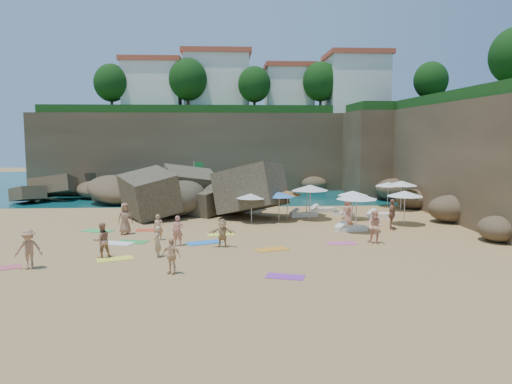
{
  "coord_description": "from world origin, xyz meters",
  "views": [
    {
      "loc": [
        0.07,
        -30.01,
        5.83
      ],
      "look_at": [
        2.0,
        3.0,
        2.0
      ],
      "focal_mm": 35.0,
      "sensor_mm": 36.0,
      "label": 1
    }
  ],
  "objects": [
    {
      "name": "person_stand_4",
      "position": [
        7.89,
        1.6,
        0.86
      ],
      "size": [
        0.82,
        0.96,
        1.72
      ],
      "primitive_type": "imported",
      "rotation": [
        0.0,
        0.0,
        -1.05
      ],
      "color": "tan",
      "rests_on": "ground"
    },
    {
      "name": "parasol_3",
      "position": [
        13.06,
        9.33,
        1.83
      ],
      "size": [
        2.1,
        2.1,
        1.99
      ],
      "color": "silver",
      "rests_on": "ground"
    },
    {
      "name": "towel_7",
      "position": [
        -4.7,
        0.32,
        0.01
      ],
      "size": [
        1.62,
        0.84,
        0.03
      ],
      "primitive_type": "cube",
      "rotation": [
        0.0,
        0.0,
        0.03
      ],
      "color": "#DD4427",
      "rests_on": "ground"
    },
    {
      "name": "person_stand_5",
      "position": [
        -3.98,
        11.94,
        0.87
      ],
      "size": [
        1.64,
        1.21,
        1.75
      ],
      "primitive_type": "imported",
      "rotation": [
        0.0,
        0.0,
        0.52
      ],
      "color": "tan",
      "rests_on": "ground"
    },
    {
      "name": "towel_3",
      "position": [
        -5.11,
        -3.02,
        0.01
      ],
      "size": [
        1.83,
        1.24,
        0.03
      ],
      "primitive_type": "cube",
      "rotation": [
        0.0,
        0.0,
        -0.27
      ],
      "color": "green",
      "rests_on": "ground"
    },
    {
      "name": "flag_pole",
      "position": [
        -2.41,
        9.78,
        2.37
      ],
      "size": [
        0.72,
        0.18,
        3.72
      ],
      "color": "silver",
      "rests_on": "ground"
    },
    {
      "name": "clifftop_trees",
      "position": [
        4.78,
        19.52,
        11.26
      ],
      "size": [
        35.6,
        23.82,
        4.4
      ],
      "color": "#11380F",
      "rests_on": "ground"
    },
    {
      "name": "lounger_5",
      "position": [
        7.54,
        -0.7,
        0.15
      ],
      "size": [
        2.04,
        1.11,
        0.3
      ],
      "primitive_type": "cube",
      "rotation": [
        0.0,
        0.0,
        0.25
      ],
      "color": "white",
      "rests_on": "ground"
    },
    {
      "name": "clifftop_buildings",
      "position": [
        2.96,
        25.79,
        11.24
      ],
      "size": [
        28.48,
        9.48,
        7.0
      ],
      "color": "white",
      "rests_on": "cliff_back"
    },
    {
      "name": "rock_outcrop",
      "position": [
        -1.13,
        7.11,
        0.0
      ],
      "size": [
        9.48,
        7.48,
        3.55
      ],
      "primitive_type": null,
      "rotation": [
        0.0,
        0.0,
        0.1
      ],
      "color": "brown",
      "rests_on": "ground"
    },
    {
      "name": "person_stand_2",
      "position": [
        2.35,
        10.52,
        0.87
      ],
      "size": [
        1.04,
        1.19,
        1.75
      ],
      "primitive_type": "imported",
      "rotation": [
        0.0,
        0.0,
        2.2
      ],
      "color": "#E3BA81",
      "rests_on": "ground"
    },
    {
      "name": "lounger_3",
      "position": [
        7.24,
        6.91,
        0.15
      ],
      "size": [
        2.0,
        1.13,
        0.3
      ],
      "primitive_type": "cube",
      "rotation": [
        0.0,
        0.0,
        0.28
      ],
      "color": "silver",
      "rests_on": "ground"
    },
    {
      "name": "person_stand_0",
      "position": [
        -3.73,
        -2.62,
        0.72
      ],
      "size": [
        0.59,
        0.45,
        1.44
      ],
      "primitive_type": "imported",
      "rotation": [
        0.0,
        0.0,
        0.21
      ],
      "color": "tan",
      "rests_on": "ground"
    },
    {
      "name": "lounger_4",
      "position": [
        8.45,
        5.16,
        0.12
      ],
      "size": [
        1.62,
        1.28,
        0.25
      ],
      "primitive_type": "cube",
      "rotation": [
        0.0,
        0.0,
        -0.56
      ],
      "color": "silver",
      "rests_on": "ground"
    },
    {
      "name": "towel_8",
      "position": [
        -1.21,
        -3.49,
        0.02
      ],
      "size": [
        2.05,
        1.55,
        0.03
      ],
      "primitive_type": "cube",
      "rotation": [
        0.0,
        0.0,
        0.39
      ],
      "color": "blue",
      "rests_on": "ground"
    },
    {
      "name": "towel_6",
      "position": [
        2.44,
        -10.16,
        0.01
      ],
      "size": [
        1.73,
        1.2,
        0.03
      ],
      "primitive_type": "cube",
      "rotation": [
        0.0,
        0.0,
        -0.29
      ],
      "color": "purple",
      "rests_on": "ground"
    },
    {
      "name": "person_stand_1",
      "position": [
        -5.87,
        -6.47,
        0.84
      ],
      "size": [
        1.03,
        0.96,
        1.69
      ],
      "primitive_type": "imported",
      "rotation": [
        0.0,
        0.0,
        3.67
      ],
      "color": "#A56E52",
      "rests_on": "ground"
    },
    {
      "name": "marina_masts",
      "position": [
        -16.5,
        30.0,
        3.0
      ],
      "size": [
        3.1,
        0.1,
        6.0
      ],
      "color": "white",
      "rests_on": "ground"
    },
    {
      "name": "parasol_8",
      "position": [
        11.5,
        1.2,
        2.04
      ],
      "size": [
        2.35,
        2.35,
        2.22
      ],
      "color": "silver",
      "rests_on": "ground"
    },
    {
      "name": "cliff_right",
      "position": [
        19.0,
        8.0,
        4.0
      ],
      "size": [
        8.0,
        30.0,
        8.0
      ],
      "primitive_type": "cube",
      "color": "brown",
      "rests_on": "ground"
    },
    {
      "name": "towel_4",
      "position": [
        -5.21,
        -6.78,
        0.01
      ],
      "size": [
        1.82,
        1.34,
        0.03
      ],
      "primitive_type": "cube",
      "rotation": [
        0.0,
        0.0,
        0.36
      ],
      "color": "#FFFA43",
      "rests_on": "ground"
    },
    {
      "name": "towel_9",
      "position": [
        6.21,
        -4.06,
        0.01
      ],
      "size": [
        1.59,
        0.82,
        0.03
      ],
      "primitive_type": "cube",
      "rotation": [
        0.0,
        0.0,
        -0.02
      ],
      "color": "#D5528D",
      "rests_on": "ground"
    },
    {
      "name": "person_lie_4",
      "position": [
        -2.52,
        -4.09,
        0.19
      ],
      "size": [
        0.75,
        1.61,
        0.37
      ],
      "primitive_type": "imported",
      "rotation": [
        0.0,
        0.0,
        -0.12
      ],
      "color": "#B86E5C",
      "rests_on": "ground"
    },
    {
      "name": "parasol_10",
      "position": [
        3.55,
        2.99,
        1.83
      ],
      "size": [
        2.11,
        2.11,
        1.99
      ],
      "color": "silver",
      "rests_on": "ground"
    },
    {
      "name": "person_stand_3",
      "position": [
        10.19,
        -0.29,
        0.95
      ],
      "size": [
        0.84,
        1.2,
        1.89
      ],
      "primitive_type": "imported",
      "rotation": [
        0.0,
        0.0,
        1.19
      ],
      "color": "#98644C",
      "rests_on": "ground"
    },
    {
      "name": "parasol_5",
      "position": [
        5.74,
        3.56,
        2.21
      ],
      "size": [
        2.55,
        2.55,
        2.41
      ],
      "color": "silver",
      "rests_on": "ground"
    },
    {
      "name": "towel_10",
      "position": [
        2.32,
        -5.23,
        0.01
      ],
      "size": [
        1.86,
        1.4,
        0.03
      ],
      "primitive_type": "cube",
      "rotation": [
        0.0,
        0.0,
        0.38
      ],
      "color": "orange",
      "rests_on": "ground"
    },
    {
      "name": "parasol_1",
      "position": [
        0.97,
        10.4,
        1.95
      ],
      "size": [
        2.25,
        2.25,
        2.13
      ],
      "color": "silver",
      "rests_on": "ground"
    },
    {
      "name": "cliff_back",
      "position": [
        2.0,
        25.0,
        4.0
      ],
      "size": [
        44.0,
        8.0,
        8.0
      ],
      "primitive_type": "cube",
      "color": "brown",
      "rests_on": "ground"
    },
    {
      "name": "towel_1",
      "position": [
        -9.76,
        -8.13,
        0.01
      ],
      "size": [
        1.68,
        1.3,
        0.03
      ],
      "primitive_type": "cube",
      "rotation": [
        0.0,
        0.0,
        0.43
      ],
      "color": "#CB4F61",
      "rests_on": "ground"
    },
    {
      "name": "person_lie_5",
      "position": [
        7.97,
        -4.15,
        0.33
      ],
      "size": [
        1.75,
        1.92,
        0.67
      ],
      "primitive_type": "imported",
      "rotation": [
        0.0,
        0.0,
        -0.65
      ],
      "color": "#F2A889",
      "rests_on": "ground"
    },
    {
      "name": "parasol_9",
      "position": [
        1.68,
        2.57,
        1.8
      ],
      "size": [
        2.08,
        2.08,
        1.97
      ],
      "color": "silver",
      "rests_on": "ground"
    },
    {
      "name": "lounger_1",
      "position": [
        1.76,
        7.05,
        0.14
      ],
      "size": [
        1.8,
        0.63,
        0.28
      ],
      "primitive_type": "cube",
      "rotation": [
        0.0,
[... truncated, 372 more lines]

